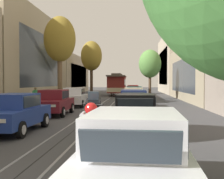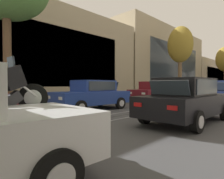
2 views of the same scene
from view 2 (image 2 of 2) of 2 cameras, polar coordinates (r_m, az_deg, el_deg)
building_facade_left at (r=31.23m, az=13.89°, el=6.68°), size 5.52×64.88×10.07m
parked_car_blue_second_left at (r=10.20m, az=-6.04°, el=-1.60°), size 2.07×4.39×1.58m
parked_car_maroon_mid_left at (r=14.99m, az=12.41°, el=-0.62°), size 2.05×4.38×1.58m
parked_car_white_fourth_left at (r=20.46m, az=21.57°, el=-0.13°), size 2.11×4.41×1.58m
parked_car_black_second_right at (r=7.28m, az=21.62°, el=-2.96°), size 2.05×4.38×1.58m
street_tree_kerb_left_second at (r=24.13m, az=19.96°, el=12.47°), size 2.99×2.49×8.20m
pedestrian_on_left_pavement at (r=22.08m, az=13.65°, el=0.35°), size 0.55×0.39×1.62m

